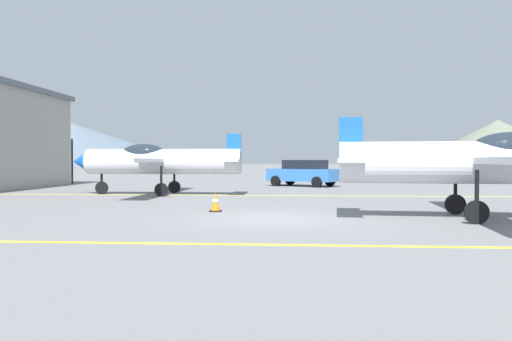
{
  "coord_description": "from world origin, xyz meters",
  "views": [
    {
      "loc": [
        0.62,
        -14.11,
        1.61
      ],
      "look_at": [
        -0.87,
        6.0,
        1.2
      ],
      "focal_mm": 35.83,
      "sensor_mm": 36.0,
      "label": 1
    }
  ],
  "objects_px": {
    "airplane_near": "(486,161)",
    "car_sedan": "(303,173)",
    "airplane_mid": "(157,161)",
    "traffic_cone_front": "(216,202)"
  },
  "relations": [
    {
      "from": "traffic_cone_front",
      "to": "airplane_near",
      "type": "bearing_deg",
      "value": -10.83
    },
    {
      "from": "airplane_mid",
      "to": "traffic_cone_front",
      "type": "relative_size",
      "value": 15.92
    },
    {
      "from": "airplane_mid",
      "to": "traffic_cone_front",
      "type": "bearing_deg",
      "value": -62.67
    },
    {
      "from": "airplane_near",
      "to": "car_sedan",
      "type": "relative_size",
      "value": 2.04
    },
    {
      "from": "airplane_near",
      "to": "traffic_cone_front",
      "type": "bearing_deg",
      "value": 169.17
    },
    {
      "from": "airplane_mid",
      "to": "traffic_cone_front",
      "type": "xyz_separation_m",
      "value": [
        3.93,
        -7.61,
        -1.3
      ]
    },
    {
      "from": "airplane_near",
      "to": "car_sedan",
      "type": "height_order",
      "value": "airplane_near"
    },
    {
      "from": "airplane_near",
      "to": "airplane_mid",
      "type": "distance_m",
      "value": 14.72
    },
    {
      "from": "airplane_near",
      "to": "airplane_mid",
      "type": "bearing_deg",
      "value": 141.93
    },
    {
      "from": "traffic_cone_front",
      "to": "airplane_mid",
      "type": "bearing_deg",
      "value": 117.33
    }
  ]
}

